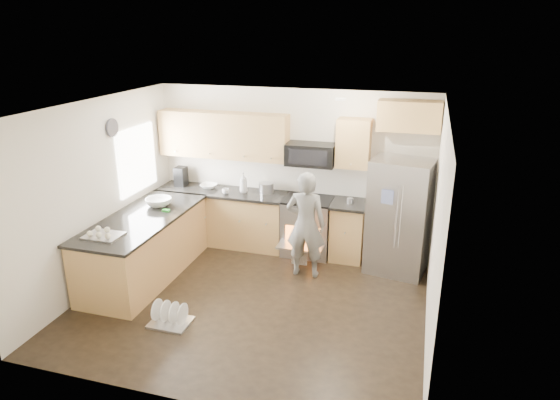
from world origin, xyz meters
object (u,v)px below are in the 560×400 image
(person, at_px, (306,225))
(dish_rack, at_px, (170,318))
(stove_range, at_px, (308,214))
(refrigerator, at_px, (399,217))

(person, xyz_separation_m, dish_rack, (-1.29, -1.76, -0.71))
(dish_rack, bearing_deg, person, 53.70)
(stove_range, distance_m, refrigerator, 1.45)
(refrigerator, bearing_deg, dish_rack, -128.53)
(stove_range, xyz_separation_m, refrigerator, (1.42, -0.23, 0.18))
(dish_rack, bearing_deg, stove_range, 65.33)
(person, height_order, dish_rack, person)
(refrigerator, distance_m, dish_rack, 3.52)
(stove_range, height_order, refrigerator, stove_range)
(refrigerator, xyz_separation_m, person, (-1.28, -0.51, -0.07))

